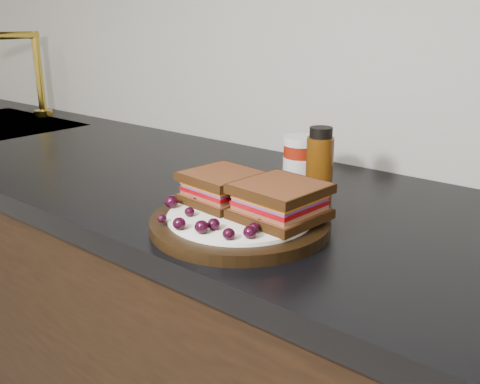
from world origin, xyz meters
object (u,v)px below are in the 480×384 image
at_px(sandwich_left, 222,187).
at_px(oil_bottle, 319,165).
at_px(plate, 240,223).
at_px(condiment_jar, 300,163).

xyz_separation_m(sandwich_left, oil_bottle, (0.08, 0.17, 0.02)).
relative_size(plate, condiment_jar, 2.75).
xyz_separation_m(condiment_jar, oil_bottle, (0.07, -0.04, 0.02)).
bearing_deg(condiment_jar, oil_bottle, -30.84).
distance_m(plate, sandwich_left, 0.08).
xyz_separation_m(plate, condiment_jar, (-0.04, 0.23, 0.04)).
height_order(sandwich_left, condiment_jar, condiment_jar).
relative_size(sandwich_left, condiment_jar, 1.09).
bearing_deg(sandwich_left, oil_bottle, 69.58).
relative_size(plate, sandwich_left, 2.52).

